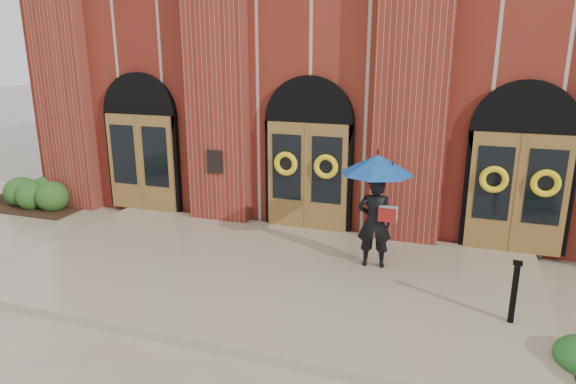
% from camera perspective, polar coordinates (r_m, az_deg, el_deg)
% --- Properties ---
extents(ground, '(90.00, 90.00, 0.00)m').
position_cam_1_polar(ground, '(9.97, -2.55, -9.77)').
color(ground, tan).
rests_on(ground, ground).
extents(landing, '(10.00, 5.30, 0.15)m').
position_cam_1_polar(landing, '(10.07, -2.24, -9.04)').
color(landing, gray).
rests_on(landing, ground).
extents(church_building, '(16.20, 12.53, 7.00)m').
position_cam_1_polar(church_building, '(17.48, 8.13, 13.06)').
color(church_building, maroon).
rests_on(church_building, ground).
extents(man_with_umbrella, '(1.57, 1.57, 2.23)m').
position_cam_1_polar(man_with_umbrella, '(9.85, 9.78, 0.30)').
color(man_with_umbrella, black).
rests_on(man_with_umbrella, landing).
extents(metal_post, '(0.14, 0.14, 1.02)m').
position_cam_1_polar(metal_post, '(8.78, 23.84, -10.00)').
color(metal_post, black).
rests_on(metal_post, landing).
extents(hedge_wall_left, '(3.00, 1.20, 0.77)m').
position_cam_1_polar(hedge_wall_left, '(15.97, -27.17, -0.15)').
color(hedge_wall_left, '#234A18').
rests_on(hedge_wall_left, ground).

